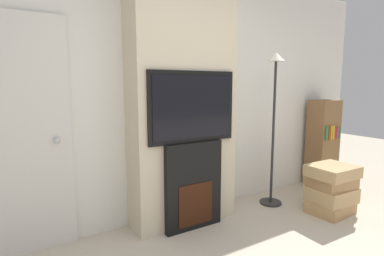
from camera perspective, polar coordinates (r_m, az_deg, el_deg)
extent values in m
cube|color=silver|center=(3.26, -3.68, 6.45)|extent=(6.00, 0.06, 2.70)
cube|color=beige|center=(3.07, -1.80, 6.36)|extent=(1.11, 0.37, 2.70)
cube|color=black|center=(3.08, 0.00, -10.82)|extent=(0.63, 0.14, 0.89)
cube|color=#33160A|center=(3.08, 0.73, -14.33)|extent=(0.39, 0.01, 0.43)
cube|color=black|center=(2.92, 0.00, 4.05)|extent=(0.95, 0.06, 0.69)
cube|color=black|center=(2.89, 0.34, 4.01)|extent=(0.87, 0.01, 0.61)
cylinder|color=#262628|center=(3.93, 14.72, -13.53)|extent=(0.26, 0.26, 0.03)
cylinder|color=#262628|center=(3.70, 15.20, -1.06)|extent=(0.03, 0.03, 1.69)
cone|color=silver|center=(3.67, 15.74, 12.90)|extent=(0.21, 0.21, 0.10)
cube|color=tan|center=(3.87, 24.83, -13.53)|extent=(0.50, 0.40, 0.13)
cube|color=tan|center=(3.83, 25.00, -11.37)|extent=(0.48, 0.42, 0.17)
cube|color=tan|center=(3.81, 24.90, -9.15)|extent=(0.48, 0.45, 0.13)
cube|color=tan|center=(3.73, 25.20, -7.44)|extent=(0.50, 0.42, 0.13)
cube|color=brown|center=(4.74, 23.60, -2.58)|extent=(0.41, 0.29, 1.24)
cube|color=#2D7F3D|center=(4.51, 24.25, -0.96)|extent=(0.04, 0.02, 0.19)
cube|color=#B22823|center=(4.55, 24.60, -0.95)|extent=(0.04, 0.02, 0.18)
cube|color=gold|center=(4.59, 24.95, -0.80)|extent=(0.03, 0.02, 0.20)
cube|color=gold|center=(4.63, 25.29, -0.78)|extent=(0.04, 0.02, 0.19)
cube|color=#B22823|center=(4.67, 25.61, -0.93)|extent=(0.04, 0.02, 0.16)
cube|color=#994C84|center=(4.71, 25.94, -0.85)|extent=(0.03, 0.02, 0.17)
cube|color=#2D7F3D|center=(4.75, 26.26, -0.82)|extent=(0.03, 0.02, 0.16)
cube|color=silver|center=(2.86, -30.46, -1.65)|extent=(0.86, 0.04, 2.03)
sphere|color=silver|center=(2.84, -24.30, -2.12)|extent=(0.06, 0.06, 0.06)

